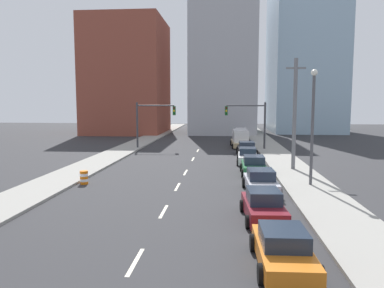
# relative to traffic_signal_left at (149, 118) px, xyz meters

# --- Properties ---
(sidewalk_left) EXTENTS (3.48, 94.52, 0.17)m
(sidewalk_left) POSITION_rel_traffic_signal_left_xyz_m (-2.71, 5.65, -3.72)
(sidewalk_left) COLOR gray
(sidewalk_left) RESTS_ON ground
(sidewalk_right) EXTENTS (3.48, 94.52, 0.17)m
(sidewalk_right) POSITION_rel_traffic_signal_left_xyz_m (15.02, 5.65, -3.72)
(sidewalk_right) COLOR gray
(sidewalk_right) RESTS_ON ground
(lane_stripe_at_9m) EXTENTS (0.16, 2.40, 0.01)m
(lane_stripe_at_9m) POSITION_rel_traffic_signal_left_xyz_m (6.16, -33.00, -3.80)
(lane_stripe_at_9m) COLOR beige
(lane_stripe_at_9m) RESTS_ON ground
(lane_stripe_at_15m) EXTENTS (0.16, 2.40, 0.01)m
(lane_stripe_at_15m) POSITION_rel_traffic_signal_left_xyz_m (6.16, -26.71, -3.80)
(lane_stripe_at_15m) COLOR beige
(lane_stripe_at_15m) RESTS_ON ground
(lane_stripe_at_21m) EXTENTS (0.16, 2.40, 0.01)m
(lane_stripe_at_21m) POSITION_rel_traffic_signal_left_xyz_m (6.16, -20.84, -3.80)
(lane_stripe_at_21m) COLOR beige
(lane_stripe_at_21m) RESTS_ON ground
(lane_stripe_at_26m) EXTENTS (0.16, 2.40, 0.01)m
(lane_stripe_at_26m) POSITION_rel_traffic_signal_left_xyz_m (6.16, -15.53, -3.80)
(lane_stripe_at_26m) COLOR beige
(lane_stripe_at_26m) RESTS_ON ground
(lane_stripe_at_33m) EXTENTS (0.16, 2.40, 0.01)m
(lane_stripe_at_33m) POSITION_rel_traffic_signal_left_xyz_m (6.16, -8.14, -3.80)
(lane_stripe_at_33m) COLOR beige
(lane_stripe_at_33m) RESTS_ON ground
(lane_stripe_at_40m) EXTENTS (0.16, 2.40, 0.01)m
(lane_stripe_at_40m) POSITION_rel_traffic_signal_left_xyz_m (6.16, -1.21, -3.80)
(lane_stripe_at_40m) COLOR beige
(lane_stripe_at_40m) RESTS_ON ground
(building_brick_left) EXTENTS (14.00, 16.00, 21.13)m
(building_brick_left) POSITION_rel_traffic_signal_left_xyz_m (-9.03, 24.83, 6.76)
(building_brick_left) COLOR brown
(building_brick_left) RESTS_ON ground
(building_office_center) EXTENTS (12.00, 20.00, 24.49)m
(building_office_center) POSITION_rel_traffic_signal_left_xyz_m (8.92, 28.83, 8.44)
(building_office_center) COLOR #A8A8AD
(building_office_center) RESTS_ON ground
(building_glass_right) EXTENTS (13.00, 20.00, 30.62)m
(building_glass_right) POSITION_rel_traffic_signal_left_xyz_m (25.13, 32.83, 11.51)
(building_glass_right) COLOR #99B7CC
(building_glass_right) RESTS_ON ground
(traffic_signal_left) EXTENTS (4.93, 0.35, 5.78)m
(traffic_signal_left) POSITION_rel_traffic_signal_left_xyz_m (0.00, 0.00, 0.00)
(traffic_signal_left) COLOR #38383D
(traffic_signal_left) RESTS_ON ground
(traffic_signal_right) EXTENTS (4.93, 0.35, 5.78)m
(traffic_signal_right) POSITION_rel_traffic_signal_left_xyz_m (12.68, 0.00, 0.00)
(traffic_signal_right) COLOR #38383D
(traffic_signal_right) RESTS_ON ground
(utility_pole_right_mid) EXTENTS (1.60, 0.32, 9.33)m
(utility_pole_right_mid) POSITION_rel_traffic_signal_left_xyz_m (15.11, -13.93, 0.98)
(utility_pole_right_mid) COLOR slate
(utility_pole_right_mid) RESTS_ON ground
(traffic_barrel) EXTENTS (0.56, 0.56, 0.95)m
(traffic_barrel) POSITION_rel_traffic_signal_left_xyz_m (-0.50, -20.56, -3.33)
(traffic_barrel) COLOR orange
(traffic_barrel) RESTS_ON ground
(street_lamp) EXTENTS (0.44, 0.44, 7.90)m
(street_lamp) POSITION_rel_traffic_signal_left_xyz_m (15.18, -20.11, 0.80)
(street_lamp) COLOR #4C4C51
(street_lamp) RESTS_ON ground
(sedan_orange) EXTENTS (2.10, 4.35, 1.37)m
(sedan_orange) POSITION_rel_traffic_signal_left_xyz_m (11.37, -32.93, -3.18)
(sedan_orange) COLOR orange
(sedan_orange) RESTS_ON ground
(sedan_maroon) EXTENTS (2.18, 4.43, 1.50)m
(sedan_maroon) POSITION_rel_traffic_signal_left_xyz_m (11.24, -27.63, -3.13)
(sedan_maroon) COLOR maroon
(sedan_maroon) RESTS_ON ground
(sedan_silver) EXTENTS (2.23, 4.45, 1.49)m
(sedan_silver) POSITION_rel_traffic_signal_left_xyz_m (11.65, -21.98, -3.12)
(sedan_silver) COLOR #B2B2BC
(sedan_silver) RESTS_ON ground
(sedan_green) EXTENTS (2.10, 4.41, 1.50)m
(sedan_green) POSITION_rel_traffic_signal_left_xyz_m (11.68, -15.90, -3.13)
(sedan_green) COLOR #1E6033
(sedan_green) RESTS_ON ground
(sedan_white) EXTENTS (2.15, 4.56, 1.51)m
(sedan_white) POSITION_rel_traffic_signal_left_xyz_m (11.52, -10.49, -3.12)
(sedan_white) COLOR silver
(sedan_white) RESTS_ON ground
(sedan_black) EXTENTS (2.17, 4.34, 1.47)m
(sedan_black) POSITION_rel_traffic_signal_left_xyz_m (11.77, -4.57, -3.13)
(sedan_black) COLOR black
(sedan_black) RESTS_ON ground
(box_truck_tan) EXTENTS (2.51, 6.42, 2.24)m
(box_truck_tan) POSITION_rel_traffic_signal_left_xyz_m (11.37, 2.66, -2.75)
(box_truck_tan) COLOR tan
(box_truck_tan) RESTS_ON ground
(box_truck_blue) EXTENTS (2.20, 5.65, 1.97)m
(box_truck_blue) POSITION_rel_traffic_signal_left_xyz_m (11.75, 10.17, -2.87)
(box_truck_blue) COLOR navy
(box_truck_blue) RESTS_ON ground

